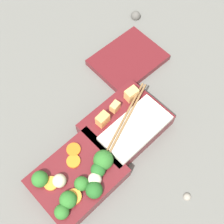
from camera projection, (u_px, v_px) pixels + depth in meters
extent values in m
plane|color=slate|center=(107.00, 157.00, 0.71)|extent=(3.00, 3.00, 0.00)
cube|color=maroon|center=(77.00, 178.00, 0.67)|extent=(0.18, 0.14, 0.04)
sphere|color=#2D7028|center=(81.00, 184.00, 0.64)|extent=(0.03, 0.03, 0.03)
sphere|color=#2D7028|center=(40.00, 179.00, 0.64)|extent=(0.03, 0.03, 0.03)
sphere|color=#236023|center=(94.00, 190.00, 0.63)|extent=(0.04, 0.04, 0.04)
sphere|color=#2D7028|center=(62.00, 212.00, 0.61)|extent=(0.03, 0.03, 0.03)
sphere|color=#2D7028|center=(68.00, 200.00, 0.62)|extent=(0.04, 0.04, 0.04)
sphere|color=#236023|center=(98.00, 170.00, 0.65)|extent=(0.03, 0.03, 0.03)
sphere|color=#2D7028|center=(103.00, 160.00, 0.66)|extent=(0.04, 0.04, 0.04)
cylinder|color=orange|center=(51.00, 183.00, 0.64)|extent=(0.04, 0.04, 0.01)
cylinder|color=orange|center=(73.00, 161.00, 0.66)|extent=(0.04, 0.04, 0.01)
cylinder|color=orange|center=(74.00, 197.00, 0.63)|extent=(0.04, 0.04, 0.01)
cylinder|color=orange|center=(74.00, 150.00, 0.68)|extent=(0.04, 0.04, 0.01)
sphere|color=beige|center=(59.00, 181.00, 0.64)|extent=(0.03, 0.03, 0.03)
sphere|color=beige|center=(95.00, 179.00, 0.64)|extent=(0.03, 0.03, 0.03)
cube|color=maroon|center=(126.00, 124.00, 0.73)|extent=(0.18, 0.14, 0.04)
cube|color=silver|center=(136.00, 128.00, 0.70)|extent=(0.16, 0.08, 0.01)
cube|color=#F4A356|center=(103.00, 119.00, 0.70)|extent=(0.03, 0.02, 0.03)
cube|color=#EAB266|center=(115.00, 107.00, 0.72)|extent=(0.02, 0.02, 0.02)
cube|color=#EAB266|center=(131.00, 94.00, 0.73)|extent=(0.03, 0.02, 0.03)
cylinder|color=olive|center=(128.00, 118.00, 0.70)|extent=(0.19, 0.07, 0.01)
cylinder|color=olive|center=(125.00, 117.00, 0.70)|extent=(0.19, 0.07, 0.01)
cube|color=maroon|center=(128.00, 60.00, 0.83)|extent=(0.18, 0.15, 0.02)
sphere|color=#595651|center=(136.00, 16.00, 0.91)|extent=(0.03, 0.03, 0.03)
sphere|color=gray|center=(187.00, 196.00, 0.66)|extent=(0.02, 0.02, 0.02)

